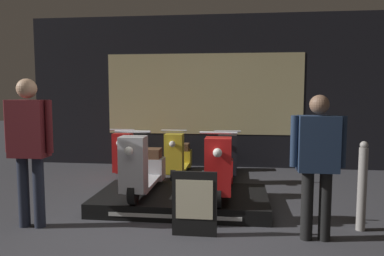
# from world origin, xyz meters

# --- Properties ---
(ground_plane) EXTENTS (30.00, 30.00, 0.00)m
(ground_plane) POSITION_xyz_m (0.00, 0.00, 0.00)
(ground_plane) COLOR #38383D
(shop_wall_back) EXTENTS (7.53, 0.09, 3.20)m
(shop_wall_back) POSITION_xyz_m (0.00, 4.20, 1.60)
(shop_wall_back) COLOR black
(shop_wall_back) RESTS_ON ground_plane
(display_platform) EXTENTS (2.37, 1.34, 0.19)m
(display_platform) POSITION_xyz_m (-0.04, 1.30, 0.10)
(display_platform) COLOR black
(display_platform) RESTS_ON ground_plane
(scooter_display_left) EXTENTS (0.46, 1.51, 0.94)m
(scooter_display_left) POSITION_xyz_m (-0.57, 1.23, 0.55)
(scooter_display_left) COLOR black
(scooter_display_left) RESTS_ON display_platform
(scooter_display_right) EXTENTS (0.46, 1.51, 0.94)m
(scooter_display_right) POSITION_xyz_m (0.49, 1.23, 0.55)
(scooter_display_right) COLOR black
(scooter_display_right) RESTS_ON display_platform
(scooter_backrow_0) EXTENTS (0.46, 1.51, 0.94)m
(scooter_backrow_0) POSITION_xyz_m (-1.33, 3.20, 0.35)
(scooter_backrow_0) COLOR black
(scooter_backrow_0) RESTS_ON ground_plane
(scooter_backrow_1) EXTENTS (0.46, 1.51, 0.94)m
(scooter_backrow_1) POSITION_xyz_m (-0.39, 3.20, 0.35)
(scooter_backrow_1) COLOR black
(scooter_backrow_1) RESTS_ON ground_plane
(scooter_backrow_2) EXTENTS (0.46, 1.51, 0.94)m
(scooter_backrow_2) POSITION_xyz_m (0.55, 3.20, 0.35)
(scooter_backrow_2) COLOR black
(scooter_backrow_2) RESTS_ON ground_plane
(person_left_browsing) EXTENTS (0.59, 0.24, 1.76)m
(person_left_browsing) POSITION_xyz_m (-1.71, 0.33, 1.05)
(person_left_browsing) COLOR #232838
(person_left_browsing) RESTS_ON ground_plane
(person_right_browsing) EXTENTS (0.58, 0.24, 1.58)m
(person_right_browsing) POSITION_xyz_m (1.58, 0.33, 0.92)
(person_right_browsing) COLOR black
(person_right_browsing) RESTS_ON ground_plane
(price_sign_board) EXTENTS (0.50, 0.04, 0.74)m
(price_sign_board) POSITION_xyz_m (0.25, 0.27, 0.37)
(price_sign_board) COLOR black
(price_sign_board) RESTS_ON ground_plane
(street_bollard) EXTENTS (0.10, 0.10, 1.05)m
(street_bollard) POSITION_xyz_m (2.16, 0.68, 0.52)
(street_bollard) COLOR gray
(street_bollard) RESTS_ON ground_plane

